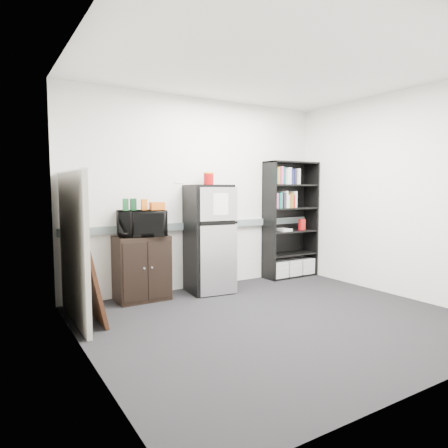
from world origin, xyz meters
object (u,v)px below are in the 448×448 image
cubicle_partition (73,247)px  refrigerator (209,239)px  microwave (141,223)px  bookshelf (290,221)px  cabinet (142,268)px

cubicle_partition → refrigerator: cubicle_partition is taller
microwave → bookshelf: bearing=13.6°
bookshelf → cubicle_partition: (-3.43, -0.49, -0.10)m
bookshelf → microwave: bookshelf is taller
microwave → refrigerator: size_ratio=0.40×
cubicle_partition → microwave: cubicle_partition is taller
microwave → refrigerator: refrigerator is taller
bookshelf → microwave: (-2.52, -0.08, 0.08)m
bookshelf → refrigerator: bookshelf is taller
cubicle_partition → cabinet: 1.07m
cabinet → refrigerator: (0.93, -0.08, 0.32)m
cabinet → microwave: microwave is taller
cubicle_partition → microwave: (0.90, 0.40, 0.18)m
cubicle_partition → refrigerator: size_ratio=1.10×
cubicle_partition → refrigerator: (1.84, 0.34, -0.07)m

